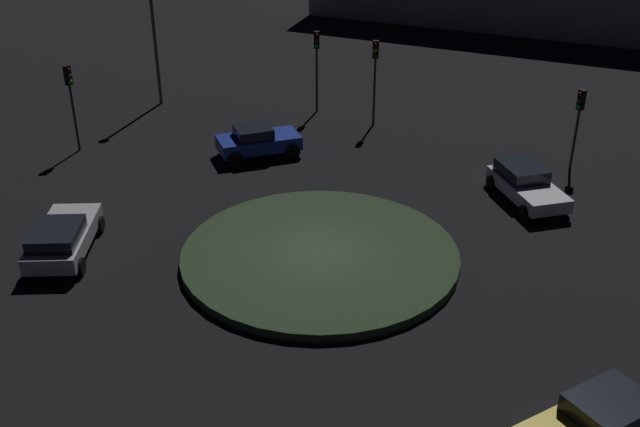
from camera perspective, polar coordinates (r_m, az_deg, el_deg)
The scene contains 11 objects.
ground_plane at distance 26.94m, azimuth 0.00°, elevation -3.50°, with size 116.08×116.08×0.00m, color black.
roundabout_island at distance 26.85m, azimuth 0.00°, elevation -3.20°, with size 10.01×10.01×0.34m, color #2D4228.
car_blue at distance 35.28m, azimuth -4.80°, elevation 5.58°, with size 4.12×2.78×1.48m.
car_white at distance 32.08m, azimuth 15.51°, elevation 2.22°, with size 3.06×4.41×1.37m.
car_yellow at distance 20.24m, azimuth 20.32°, elevation -15.05°, with size 4.10×2.24×1.43m.
car_silver at distance 28.40m, azimuth -19.16°, elevation -1.72°, with size 3.83×4.65×1.40m.
traffic_light_southwest at distance 40.29m, azimuth -0.25°, elevation 12.01°, with size 0.37×0.40×4.41m.
traffic_light_west at distance 34.94m, azimuth 19.21°, elevation 7.26°, with size 0.36×0.30×3.75m.
traffic_light_south at distance 36.90m, azimuth -18.57°, elevation 8.88°, with size 0.35×0.38×4.18m.
traffic_light_southwest_near at distance 38.39m, azimuth 4.24°, elevation 11.20°, with size 0.39×0.39×4.45m.
streetlamp_south at distance 42.06m, azimuth -12.81°, elevation 15.30°, with size 0.50×0.50×8.59m.
Camera 1 is at (12.88, 19.18, 13.86)m, focal length 41.75 mm.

